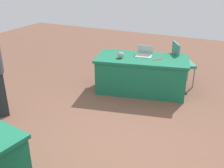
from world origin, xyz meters
TOP-DOWN VIEW (x-y plane):
  - ground_plane at (0.00, 0.00)m, footprint 14.40×14.40m
  - table_foreground at (0.33, -2.06)m, footprint 1.98×1.25m
  - chair_tucked_left at (-0.31, -2.72)m, footprint 0.60×0.60m
  - laptop_silver at (0.34, -2.19)m, footprint 0.34×0.32m
  - yarn_ball at (0.71, -1.85)m, footprint 0.12×0.12m
  - scissors_red at (0.01, -2.08)m, footprint 0.14×0.16m

SIDE VIEW (x-z plane):
  - ground_plane at x=0.00m, z-range 0.00..0.00m
  - table_foreground at x=0.33m, z-range 0.00..0.72m
  - chair_tucked_left at x=-0.31m, z-range 0.06..1.00m
  - scissors_red at x=0.01m, z-range 0.72..0.73m
  - laptop_silver at x=0.34m, z-range 0.66..0.86m
  - yarn_ball at x=0.71m, z-range 0.72..0.84m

